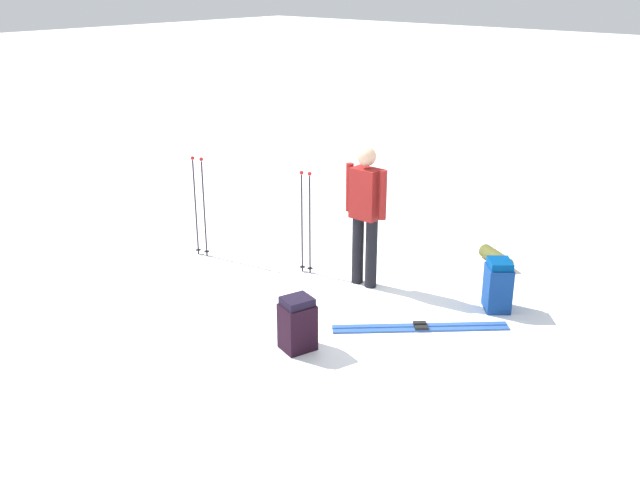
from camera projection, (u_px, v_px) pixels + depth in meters
name	position (u px, v px, depth m)	size (l,w,h in m)	color
ground_plane	(320.00, 296.00, 8.37)	(80.00, 80.00, 0.00)	white
skier_standing	(365.00, 210.00, 8.34)	(0.57, 0.23, 1.70)	black
ski_pair_near	(420.00, 327.00, 7.60)	(1.47, 1.43, 0.05)	#2D57A6
backpack_large_dark	(297.00, 324.00, 7.11)	(0.36, 0.38, 0.56)	black
backpack_bright	(498.00, 285.00, 7.94)	(0.41, 0.42, 0.59)	navy
ski_poles_planted_near	(199.00, 202.00, 9.32)	(0.20, 0.11, 1.35)	black
ski_poles_planted_far	(306.00, 217.00, 8.77)	(0.17, 0.10, 1.32)	black
sleeping_mat_rolled	(496.00, 258.00, 9.24)	(0.18, 0.18, 0.55)	#4F5122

